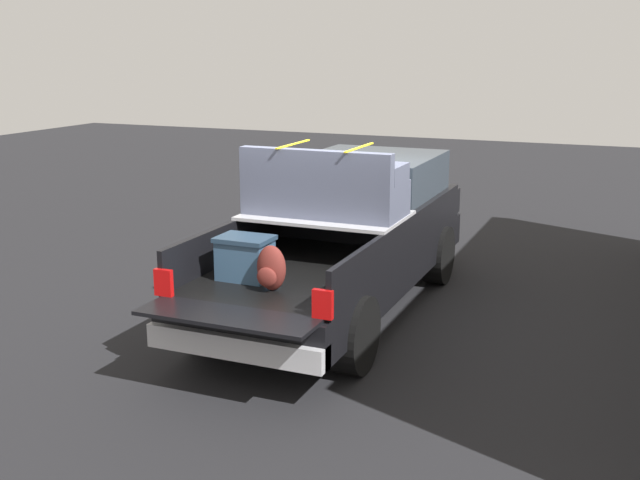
% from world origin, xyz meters
% --- Properties ---
extents(ground_plane, '(40.00, 40.00, 0.00)m').
position_xyz_m(ground_plane, '(0.00, 0.00, 0.00)').
color(ground_plane, black).
extents(pickup_truck, '(6.05, 2.06, 2.23)m').
position_xyz_m(pickup_truck, '(0.39, 0.00, 0.98)').
color(pickup_truck, black).
rests_on(pickup_truck, ground_plane).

